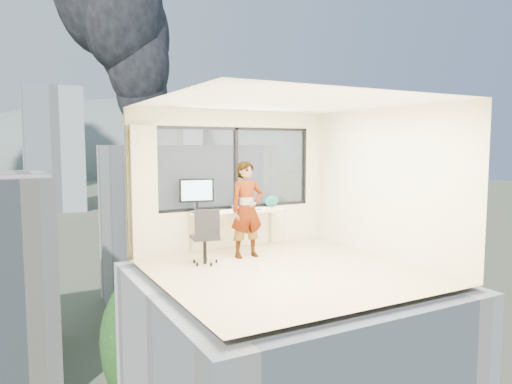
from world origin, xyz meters
TOP-DOWN VIEW (x-y plane):
  - floor at (0.00, 0.00)m, footprint 4.00×4.00m
  - ceiling at (0.00, 0.00)m, footprint 4.00×4.00m
  - wall_front at (0.00, -2.00)m, footprint 4.00×0.01m
  - wall_left at (-2.00, 0.00)m, footprint 0.01×4.00m
  - wall_right at (2.00, 0.00)m, footprint 0.01×4.00m
  - window_wall at (0.05, 2.00)m, footprint 3.30×0.16m
  - curtain at (-1.72, 1.88)m, footprint 0.45×0.14m
  - desk at (0.00, 1.66)m, footprint 1.80×0.60m
  - chair at (-0.97, 0.99)m, footprint 0.56×0.56m
  - person at (-0.13, 1.10)m, footprint 0.61×0.40m
  - monitor at (-0.80, 1.76)m, footprint 0.64×0.23m
  - game_console at (0.14, 1.85)m, footprint 0.29×0.25m
  - laptop at (0.08, 1.66)m, footprint 0.34×0.35m
  - cellphone at (0.39, 1.59)m, footprint 0.11×0.06m
  - pen_cup at (0.06, 1.60)m, footprint 0.10×0.10m
  - handbag at (0.80, 1.83)m, footprint 0.29×0.16m
  - exterior_ground at (0.00, 120.00)m, footprint 400.00×400.00m
  - near_bldg_b at (12.00, 38.00)m, footprint 14.00×13.00m
  - near_bldg_c at (30.00, 28.00)m, footprint 12.00×10.00m
  - far_tower_b at (8.00, 120.00)m, footprint 13.00×13.00m
  - far_tower_c at (45.00, 140.00)m, footprint 15.00×15.00m
  - hill_b at (100.00, 320.00)m, footprint 300.00×220.00m
  - tree_b at (4.00, 18.00)m, footprint 7.60×7.60m
  - tree_c at (22.00, 40.00)m, footprint 8.40×8.40m
  - smoke_plume_b at (55.00, 170.00)m, footprint 30.00×18.00m

SIDE VIEW (x-z plane):
  - exterior_ground at x=0.00m, z-range -14.02..-13.98m
  - hill_b at x=100.00m, z-range -62.00..34.00m
  - tree_b at x=4.00m, z-range -14.00..-5.00m
  - near_bldg_c at x=30.00m, z-range -14.00..-4.00m
  - tree_c at x=22.00m, z-range -14.00..-4.00m
  - near_bldg_b at x=12.00m, z-range -14.00..2.00m
  - far_tower_c at x=45.00m, z-range -14.00..12.00m
  - floor at x=0.00m, z-range -0.01..0.01m
  - desk at x=0.00m, z-range 0.00..0.75m
  - chair at x=-0.97m, z-range 0.00..0.95m
  - cellphone at x=0.39m, z-range 0.75..0.76m
  - game_console at x=0.14m, z-range 0.75..0.82m
  - pen_cup at x=0.06m, z-range 0.75..0.85m
  - person at x=-0.13m, z-range 0.00..1.68m
  - laptop at x=0.08m, z-range 0.75..0.95m
  - handbag at x=0.80m, z-range 0.75..0.97m
  - far_tower_b at x=8.00m, z-range -14.00..16.00m
  - monitor at x=-0.80m, z-range 0.75..1.38m
  - curtain at x=-1.72m, z-range 0.00..2.30m
  - wall_front at x=0.00m, z-range 0.00..2.60m
  - wall_left at x=-2.00m, z-range 0.00..2.60m
  - wall_right at x=2.00m, z-range 0.00..2.60m
  - window_wall at x=0.05m, z-range 0.75..2.30m
  - ceiling at x=0.00m, z-range 2.60..2.60m
  - smoke_plume_b at x=55.00m, z-range -8.00..62.00m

